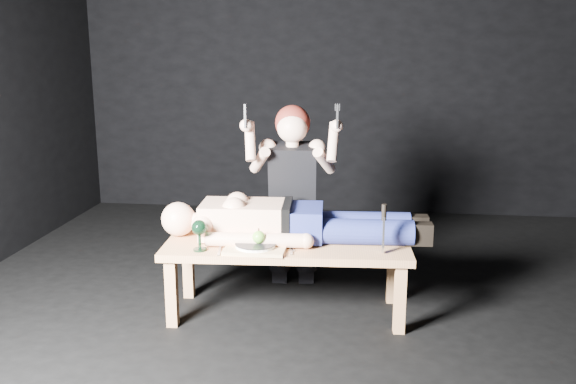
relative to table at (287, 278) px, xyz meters
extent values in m
plane|color=black|center=(0.23, 0.01, -0.23)|extent=(5.00, 5.00, 0.00)
plane|color=black|center=(0.23, 2.51, 1.27)|extent=(5.00, 0.00, 5.00)
cube|color=tan|center=(0.00, 0.00, 0.00)|extent=(1.48, 0.62, 0.45)
cube|color=tan|center=(-0.16, -0.16, 0.24)|extent=(0.35, 0.25, 0.02)
cylinder|color=white|center=(-0.16, -0.16, 0.25)|extent=(0.23, 0.23, 0.02)
sphere|color=#51AB27|center=(-0.14, -0.15, 0.30)|extent=(0.08, 0.08, 0.08)
cube|color=#B2B2B7|center=(-0.36, -0.21, 0.23)|extent=(0.04, 0.15, 0.01)
cube|color=#B2B2B7|center=(0.04, -0.15, 0.23)|extent=(0.03, 0.15, 0.01)
cube|color=#B2B2B7|center=(0.03, -0.09, 0.23)|extent=(0.08, 0.14, 0.01)
camera|label=1|loc=(0.43, -3.52, 1.37)|focal=38.95mm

